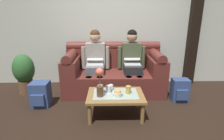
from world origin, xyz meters
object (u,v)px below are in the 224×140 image
Objects in this scene: person_left at (95,59)px; snack_bowl at (118,93)px; cup_far_left at (109,89)px; cup_near_right at (111,87)px; backpack_left at (40,94)px; cup_far_center at (100,88)px; cup_near_left at (128,90)px; flower_vase at (100,81)px; coffee_table at (116,97)px; person_right at (132,59)px; backpack_right at (180,90)px; potted_plant at (24,72)px; couch at (114,73)px.

person_left is 8.91× the size of snack_bowl.
cup_far_left is (0.25, -0.92, -0.24)m from person_left.
cup_near_right is 1.22m from backpack_left.
snack_bowl is at bearing -17.65° from backpack_left.
snack_bowl reaches higher than cup_far_center.
cup_near_left is 1.50m from backpack_left.
flower_vase reaches higher than cup_near_left.
coffee_table is 0.16m from cup_far_left.
person_left is 1.44× the size of coffee_table.
flower_vase is at bearing -132.74° from cup_far_left.
person_right is 2.98× the size of backpack_right.
person_left is 1.06m from flower_vase.
flower_vase is 0.25m from cup_far_center.
backpack_left is at bearing 170.76° from cup_near_right.
cup_far_center is at bearing 160.02° from cup_far_left.
potted_plant reaches higher than coffee_table.
coffee_table is 1.26m from backpack_right.
backpack_left is (-0.89, -0.64, -0.45)m from person_left.
couch is at bearing 77.78° from flower_vase.
person_left is 0.92m from cup_far_center.
cup_near_right is 0.17m from cup_far_center.
backpack_right is at bearing 21.25° from flower_vase.
person_right is at bearing 21.69° from backpack_left.
cup_near_left is 0.30m from cup_far_left.
cup_far_center is 0.24× the size of backpack_right.
backpack_right is at bearing -18.48° from person_left.
person_right reaches higher than cup_far_center.
flower_vase is at bearing -89.10° from cup_far_center.
backpack_right is at bearing 14.61° from cup_far_center.
person_right reaches higher than flower_vase.
couch is 1.74m from potted_plant.
potted_plant is (-1.50, 0.78, 0.02)m from cup_far_center.
potted_plant reaches higher than cup_near_right.
cup_far_left is (-0.11, 0.05, 0.11)m from coffee_table.
cup_far_left is at bearing -13.69° from backpack_left.
flower_vase is 3.91× the size of cup_far_left.
cup_far_left is 1.83m from potted_plant.
backpack_right is 2.94m from potted_plant.
snack_bowl is 0.19m from cup_far_left.
cup_far_left is (-0.04, -0.09, 0.01)m from cup_near_right.
person_left is at bearing 97.13° from flower_vase.
flower_vase reaches higher than cup_far_left.
cup_near_right is at bearing -9.24° from backpack_left.
flower_vase reaches higher than potted_plant.
cup_far_center is (-0.17, -0.04, 0.00)m from cup_near_right.
cup_near_left is 0.15× the size of potted_plant.
couch reaches higher than backpack_left.
potted_plant is (-2.90, 0.42, 0.23)m from backpack_right.
snack_bowl is 1.38× the size of cup_far_center.
snack_bowl is at bearing -43.51° from cup_far_left.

